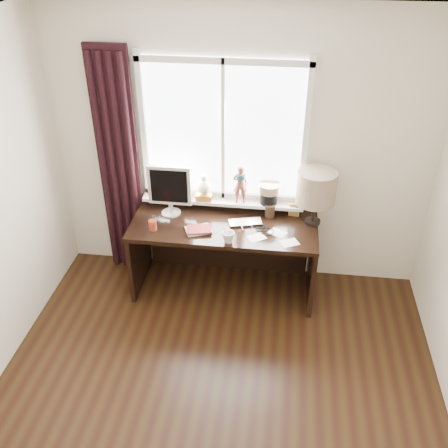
# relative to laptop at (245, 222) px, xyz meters

# --- Properties ---
(floor) EXTENTS (3.50, 4.00, 0.00)m
(floor) POSITION_rel_laptop_xyz_m (-0.09, -1.67, -0.76)
(floor) COLOR black
(floor) RESTS_ON ground
(ceiling) EXTENTS (3.50, 4.00, 0.00)m
(ceiling) POSITION_rel_laptop_xyz_m (-0.09, -1.67, 1.84)
(ceiling) COLOR white
(ceiling) RESTS_ON wall_back
(wall_back) EXTENTS (3.50, 0.00, 2.60)m
(wall_back) POSITION_rel_laptop_xyz_m (-0.09, 0.33, 0.54)
(wall_back) COLOR beige
(wall_back) RESTS_ON ground
(laptop) EXTENTS (0.34, 0.26, 0.02)m
(laptop) POSITION_rel_laptop_xyz_m (0.00, 0.00, 0.00)
(laptop) COLOR silver
(laptop) RESTS_ON desk
(mug) EXTENTS (0.14, 0.15, 0.11)m
(mug) POSITION_rel_laptop_xyz_m (-0.12, -0.31, 0.04)
(mug) COLOR white
(mug) RESTS_ON desk
(red_cup) EXTENTS (0.07, 0.07, 0.09)m
(red_cup) POSITION_rel_laptop_xyz_m (-0.81, -0.21, 0.04)
(red_cup) COLOR #A0301C
(red_cup) RESTS_ON desk
(window) EXTENTS (1.52, 0.20, 1.40)m
(window) POSITION_rel_laptop_xyz_m (-0.23, 0.28, 0.54)
(window) COLOR white
(window) RESTS_ON ground
(curtain) EXTENTS (0.38, 0.09, 2.25)m
(curtain) POSITION_rel_laptop_xyz_m (-1.22, 0.24, 0.35)
(curtain) COLOR black
(curtain) RESTS_ON floor
(desk) EXTENTS (1.70, 0.70, 0.75)m
(desk) POSITION_rel_laptop_xyz_m (-0.19, 0.06, -0.26)
(desk) COLOR black
(desk) RESTS_ON floor
(monitor) EXTENTS (0.40, 0.18, 0.49)m
(monitor) POSITION_rel_laptop_xyz_m (-0.71, 0.08, 0.27)
(monitor) COLOR beige
(monitor) RESTS_ON desk
(notebook_stack) EXTENTS (0.27, 0.23, 0.03)m
(notebook_stack) POSITION_rel_laptop_xyz_m (-0.40, -0.18, 0.00)
(notebook_stack) COLOR beige
(notebook_stack) RESTS_ON desk
(brush_holder) EXTENTS (0.09, 0.09, 0.25)m
(brush_holder) POSITION_rel_laptop_xyz_m (0.21, 0.15, 0.05)
(brush_holder) COLOR black
(brush_holder) RESTS_ON desk
(icon_frame) EXTENTS (0.10, 0.04, 0.13)m
(icon_frame) POSITION_rel_laptop_xyz_m (0.44, 0.19, 0.05)
(icon_frame) COLOR gold
(icon_frame) RESTS_ON desk
(table_lamp) EXTENTS (0.35, 0.35, 0.52)m
(table_lamp) POSITION_rel_laptop_xyz_m (0.61, 0.09, 0.35)
(table_lamp) COLOR black
(table_lamp) RESTS_ON desk
(loose_papers) EXTENTS (0.47, 0.31, 0.00)m
(loose_papers) POSITION_rel_laptop_xyz_m (0.27, -0.20, -0.01)
(loose_papers) COLOR white
(loose_papers) RESTS_ON desk
(desk_cables) EXTENTS (0.22, 0.22, 0.01)m
(desk_cables) POSITION_rel_laptop_xyz_m (0.16, -0.08, -0.01)
(desk_cables) COLOR black
(desk_cables) RESTS_ON desk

